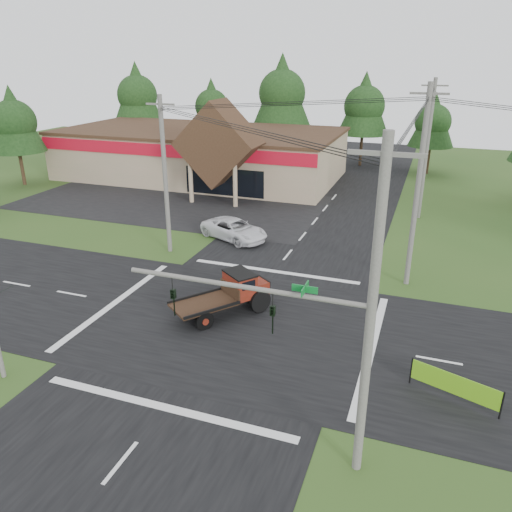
% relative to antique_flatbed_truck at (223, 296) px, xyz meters
% --- Properties ---
extents(ground, '(120.00, 120.00, 0.00)m').
position_rel_antique_flatbed_truck_xyz_m(ground, '(0.84, -0.72, -1.11)').
color(ground, '#2B4C1B').
rests_on(ground, ground).
extents(road_ns, '(12.00, 120.00, 0.02)m').
position_rel_antique_flatbed_truck_xyz_m(road_ns, '(0.84, -0.72, -1.10)').
color(road_ns, black).
rests_on(road_ns, ground).
extents(road_ew, '(120.00, 12.00, 0.02)m').
position_rel_antique_flatbed_truck_xyz_m(road_ew, '(0.84, -0.72, -1.10)').
color(road_ew, black).
rests_on(road_ew, ground).
extents(parking_apron, '(28.00, 14.00, 0.02)m').
position_rel_antique_flatbed_truck_xyz_m(parking_apron, '(-13.16, 18.28, -1.09)').
color(parking_apron, black).
rests_on(parking_apron, ground).
extents(cvs_building, '(30.40, 18.20, 9.19)m').
position_rel_antique_flatbed_truck_xyz_m(cvs_building, '(-14.86, 28.84, 1.67)').
color(cvs_building, tan).
rests_on(cvs_building, ground).
extents(traffic_signal_mast, '(8.12, 0.24, 7.00)m').
position_rel_antique_flatbed_truck_xyz_m(traffic_signal_mast, '(6.66, -8.22, 3.32)').
color(traffic_signal_mast, '#595651').
rests_on(traffic_signal_mast, ground).
extents(utility_pole_nr, '(2.00, 0.30, 11.00)m').
position_rel_antique_flatbed_truck_xyz_m(utility_pole_nr, '(8.34, -8.22, 4.53)').
color(utility_pole_nr, '#595651').
rests_on(utility_pole_nr, ground).
extents(utility_pole_nw, '(2.00, 0.30, 10.50)m').
position_rel_antique_flatbed_truck_xyz_m(utility_pole_nw, '(-7.16, 7.28, 4.28)').
color(utility_pole_nw, '#595651').
rests_on(utility_pole_nw, ground).
extents(utility_pole_ne, '(2.00, 0.30, 11.50)m').
position_rel_antique_flatbed_truck_xyz_m(utility_pole_ne, '(8.84, 7.28, 4.78)').
color(utility_pole_ne, '#595651').
rests_on(utility_pole_ne, ground).
extents(utility_pole_n, '(2.00, 0.30, 11.20)m').
position_rel_antique_flatbed_truck_xyz_m(utility_pole_n, '(8.84, 21.28, 4.63)').
color(utility_pole_n, '#595651').
rests_on(utility_pole_n, ground).
extents(tree_row_a, '(6.72, 6.72, 12.12)m').
position_rel_antique_flatbed_truck_xyz_m(tree_row_a, '(-29.16, 39.28, 6.94)').
color(tree_row_a, '#332316').
rests_on(tree_row_a, ground).
extents(tree_row_b, '(5.60, 5.60, 10.10)m').
position_rel_antique_flatbed_truck_xyz_m(tree_row_b, '(-19.16, 41.28, 5.60)').
color(tree_row_b, '#332316').
rests_on(tree_row_b, ground).
extents(tree_row_c, '(7.28, 7.28, 13.13)m').
position_rel_antique_flatbed_truck_xyz_m(tree_row_c, '(-9.16, 40.28, 7.61)').
color(tree_row_c, '#332316').
rests_on(tree_row_c, ground).
extents(tree_row_d, '(6.16, 6.16, 11.11)m').
position_rel_antique_flatbed_truck_xyz_m(tree_row_d, '(0.84, 41.28, 6.27)').
color(tree_row_d, '#332316').
rests_on(tree_row_d, ground).
extents(tree_row_e, '(5.04, 5.04, 9.09)m').
position_rel_antique_flatbed_truck_xyz_m(tree_row_e, '(8.84, 39.28, 4.92)').
color(tree_row_e, '#332316').
rests_on(tree_row_e, ground).
extents(tree_side_w, '(5.60, 5.60, 10.10)m').
position_rel_antique_flatbed_truck_xyz_m(tree_side_w, '(-31.16, 19.28, 5.60)').
color(tree_side_w, '#332316').
rests_on(tree_side_w, ground).
extents(antique_flatbed_truck, '(4.82, 5.44, 2.22)m').
position_rel_antique_flatbed_truck_xyz_m(antique_flatbed_truck, '(0.00, 0.00, 0.00)').
color(antique_flatbed_truck, '#50190B').
rests_on(antique_flatbed_truck, ground).
extents(roadside_banner, '(3.45, 1.30, 1.23)m').
position_rel_antique_flatbed_truck_xyz_m(roadside_banner, '(11.37, -3.46, -0.49)').
color(roadside_banner, '#5FA315').
rests_on(roadside_banner, ground).
extents(white_pickup, '(5.91, 4.41, 1.49)m').
position_rel_antique_flatbed_truck_xyz_m(white_pickup, '(-3.83, 11.08, -0.36)').
color(white_pickup, silver).
rests_on(white_pickup, ground).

